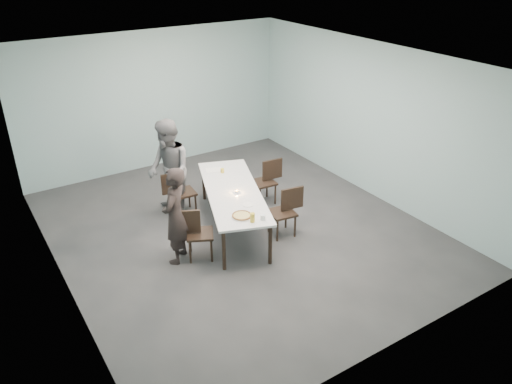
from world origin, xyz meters
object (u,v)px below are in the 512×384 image
chair_far_left (179,190)px  diner_far (169,170)px  chair_far_right (267,178)px  side_plate (248,205)px  tealight (237,192)px  chair_near_right (286,208)px  pizza (242,216)px  amber_tumbler (222,171)px  beer_glass (252,218)px  diner_near (175,216)px  table (233,193)px  chair_near_left (195,230)px  water_tumbler (263,217)px

chair_far_left → diner_far: bearing=166.5°
chair_far_right → side_plate: bearing=49.8°
tealight → chair_near_right: bearing=-39.3°
pizza → amber_tumbler: amber_tumbler is taller
chair_far_left → beer_glass: bearing=-76.2°
diner_near → tealight: size_ratio=28.79×
chair_near_right → beer_glass: bearing=32.2°
table → tealight: (0.01, -0.12, 0.08)m
chair_far_left → chair_near_left: bearing=-99.8°
pizza → chair_far_left: bearing=97.6°
pizza → water_tumbler: bearing=-49.4°
diner_near → diner_far: bearing=-156.4°
tealight → side_plate: bearing=-98.2°
chair_far_right → tealight: chair_far_right is taller
diner_far → pizza: size_ratio=5.45×
chair_near_right → amber_tumbler: size_ratio=10.88×
diner_far → tealight: size_ratio=33.10×
tealight → amber_tumbler: (0.20, 0.86, 0.02)m
diner_near → beer_glass: diner_near is taller
diner_far → tealight: diner_far is taller
diner_far → diner_near: bearing=-15.6°
chair_near_left → diner_far: size_ratio=0.47×
diner_near → diner_far: size_ratio=0.87×
chair_far_left → beer_glass: beer_glass is taller
beer_glass → chair_far_left: bearing=98.3°
chair_near_right → side_plate: (-0.73, 0.07, 0.25)m
diner_far → beer_glass: 2.17m
chair_far_left → chair_far_right: (1.66, -0.46, 0.00)m
chair_near_right → tealight: 0.90m
chair_near_right → side_plate: chair_near_right is taller
pizza → water_tumbler: size_ratio=3.78×
chair_far_left → water_tumbler: size_ratio=9.67×
chair_far_left → diner_far: diner_far is taller
chair_far_left → tealight: (0.60, -1.10, 0.27)m
table → chair_far_right: bearing=25.8°
beer_glass → tealight: beer_glass is taller
table → diner_far: 1.28m
side_plate → amber_tumbler: (0.27, 1.34, 0.04)m
chair_near_right → pizza: chair_near_right is taller
side_plate → tealight: (0.07, 0.48, 0.02)m
chair_far_right → table: bearing=31.0°
chair_near_left → chair_near_right: (1.66, -0.20, 0.00)m
chair_near_right → diner_far: bearing=-42.2°
chair_far_left → diner_near: diner_near is taller
pizza → diner_near: bearing=151.2°
chair_far_left → chair_far_right: same height
pizza → tealight: size_ratio=6.07×
table → tealight: size_ratio=49.12×
chair_near_right → side_plate: 0.78m
chair_far_left → amber_tumbler: (0.80, -0.24, 0.29)m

